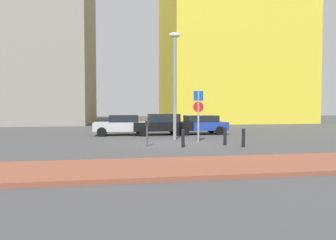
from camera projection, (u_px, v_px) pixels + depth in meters
name	position (u px, v px, depth m)	size (l,w,h in m)	color
ground_plane	(173.00, 145.00, 15.63)	(120.00, 120.00, 0.00)	#424244
sidewalk_brick	(208.00, 166.00, 9.37)	(40.00, 3.05, 0.14)	brown
parked_car_silver	(122.00, 125.00, 21.10)	(3.95, 1.97, 1.46)	#B7BABF
parked_car_black	(163.00, 124.00, 21.32)	(4.31, 1.93, 1.54)	black
parked_car_blue	(197.00, 124.00, 21.92)	(4.64, 2.16, 1.42)	#1E389E
parking_sign_post	(198.00, 110.00, 16.54)	(0.60, 0.10, 2.95)	gray
parking_meter	(147.00, 130.00, 14.77)	(0.18, 0.14, 1.31)	#4C4C51
street_lamp	(175.00, 76.00, 18.00)	(0.70, 0.36, 6.59)	gray
traffic_bollard_near	(243.00, 138.00, 14.59)	(0.17, 0.17, 0.93)	black
traffic_bollard_mid	(225.00, 136.00, 15.34)	(0.17, 0.17, 0.95)	black
traffic_bollard_far	(183.00, 138.00, 14.55)	(0.17, 0.17, 0.90)	black
building_colorful_midrise	(229.00, 40.00, 43.08)	(18.78, 15.74, 24.25)	gold
building_under_construction	(33.00, 38.00, 37.96)	(14.60, 15.66, 22.31)	gray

